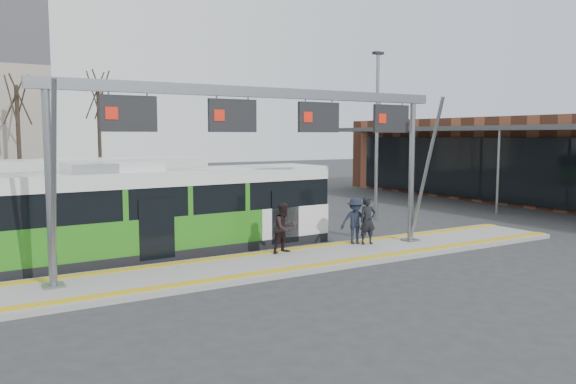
% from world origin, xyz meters
% --- Properties ---
extents(ground, '(120.00, 120.00, 0.00)m').
position_xyz_m(ground, '(0.00, 0.00, 0.00)').
color(ground, '#2D2D30').
rests_on(ground, ground).
extents(platform_main, '(22.00, 3.00, 0.15)m').
position_xyz_m(platform_main, '(0.00, 0.00, 0.07)').
color(platform_main, gray).
rests_on(platform_main, ground).
extents(platform_second, '(20.00, 3.00, 0.15)m').
position_xyz_m(platform_second, '(-4.00, 8.00, 0.07)').
color(platform_second, gray).
rests_on(platform_second, ground).
extents(tactile_main, '(22.00, 2.65, 0.02)m').
position_xyz_m(tactile_main, '(0.00, 0.00, 0.16)').
color(tactile_main, gold).
rests_on(tactile_main, platform_main).
extents(tactile_second, '(20.00, 0.35, 0.02)m').
position_xyz_m(tactile_second, '(-4.00, 9.15, 0.16)').
color(tactile_second, gold).
rests_on(tactile_second, platform_second).
extents(gantry, '(13.00, 1.68, 5.20)m').
position_xyz_m(gantry, '(-0.35, 0.25, 4.30)').
color(gantry, slate).
rests_on(gantry, platform_main).
extents(hero_bus, '(11.35, 2.86, 3.10)m').
position_xyz_m(hero_bus, '(-2.40, 3.30, 1.42)').
color(hero_bus, black).
rests_on(hero_bus, ground).
extents(bg_bus_green, '(11.62, 2.91, 2.88)m').
position_xyz_m(bg_bus_green, '(-3.76, 11.65, 1.42)').
color(bg_bus_green, black).
rests_on(bg_bus_green, ground).
extents(passenger_a, '(0.67, 0.50, 1.66)m').
position_xyz_m(passenger_a, '(3.78, 0.60, 0.98)').
color(passenger_a, black).
rests_on(passenger_a, platform_main).
extents(passenger_b, '(0.90, 0.77, 1.63)m').
position_xyz_m(passenger_b, '(0.56, 0.86, 0.97)').
color(passenger_b, black).
rests_on(passenger_b, platform_main).
extents(passenger_c, '(1.20, 0.98, 1.62)m').
position_xyz_m(passenger_c, '(3.44, 0.86, 0.96)').
color(passenger_c, black).
rests_on(passenger_c, platform_main).
extents(tree_left, '(1.40, 1.40, 8.24)m').
position_xyz_m(tree_left, '(-4.60, 27.43, 6.25)').
color(tree_left, '#382B21').
rests_on(tree_left, ground).
extents(tree_mid, '(1.40, 1.40, 9.24)m').
position_xyz_m(tree_mid, '(1.50, 31.02, 7.01)').
color(tree_mid, '#382B21').
rests_on(tree_mid, ground).
extents(lamp_east, '(0.50, 0.25, 7.70)m').
position_xyz_m(lamp_east, '(8.30, 5.59, 4.09)').
color(lamp_east, slate).
rests_on(lamp_east, ground).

